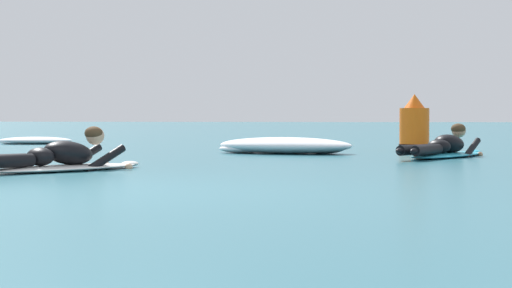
% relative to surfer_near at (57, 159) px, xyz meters
% --- Properties ---
extents(ground_plane, '(120.00, 120.00, 0.00)m').
position_rel_surfer_near_xyz_m(ground_plane, '(1.11, 7.43, -0.14)').
color(ground_plane, '#2D6B7A').
extents(surfer_near, '(1.74, 2.29, 0.54)m').
position_rel_surfer_near_xyz_m(surfer_near, '(0.00, 0.00, 0.00)').
color(surfer_near, white).
rests_on(surfer_near, ground).
extents(surfer_far, '(1.55, 2.59, 0.53)m').
position_rel_surfer_near_xyz_m(surfer_far, '(4.45, 3.95, -0.00)').
color(surfer_far, '#2DB2D1').
rests_on(surfer_far, ground).
extents(whitewater_front, '(2.48, 1.73, 0.26)m').
position_rel_surfer_near_xyz_m(whitewater_front, '(2.01, 5.12, -0.01)').
color(whitewater_front, white).
rests_on(whitewater_front, ground).
extents(whitewater_mid_left, '(1.64, 1.02, 0.15)m').
position_rel_surfer_near_xyz_m(whitewater_mid_left, '(-3.69, 9.28, -0.07)').
color(whitewater_mid_left, white).
rests_on(whitewater_mid_left, ground).
extents(channel_marker_buoy, '(0.53, 0.53, 0.97)m').
position_rel_surfer_near_xyz_m(channel_marker_buoy, '(4.10, 6.43, 0.25)').
color(channel_marker_buoy, '#EA5B0F').
rests_on(channel_marker_buoy, ground).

